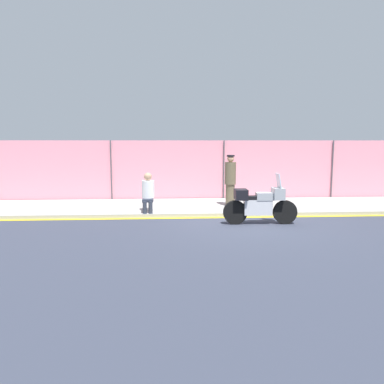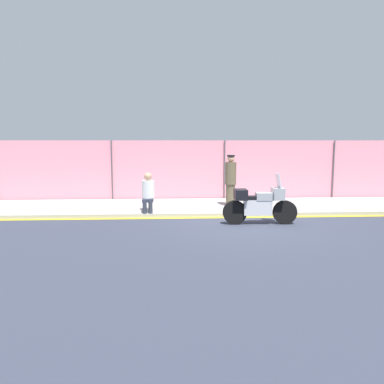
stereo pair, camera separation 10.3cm
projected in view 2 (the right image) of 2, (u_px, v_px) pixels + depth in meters
ground_plane at (244, 223)px, 11.12m from camera, size 120.00×120.00×0.00m
sidewalk at (230, 206)px, 13.70m from camera, size 33.64×3.33×0.12m
curb_paint_stripe at (239, 217)px, 11.97m from camera, size 33.64×0.18×0.01m
storefront_fence at (224, 171)px, 15.28m from camera, size 31.96×0.17×2.47m
motorcycle at (259, 204)px, 10.91m from camera, size 2.18×0.54×1.49m
officer_standing at (231, 180)px, 13.27m from camera, size 0.39×0.39×1.82m
person_seated_on_curb at (148, 190)px, 12.24m from camera, size 0.41×0.68×1.28m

